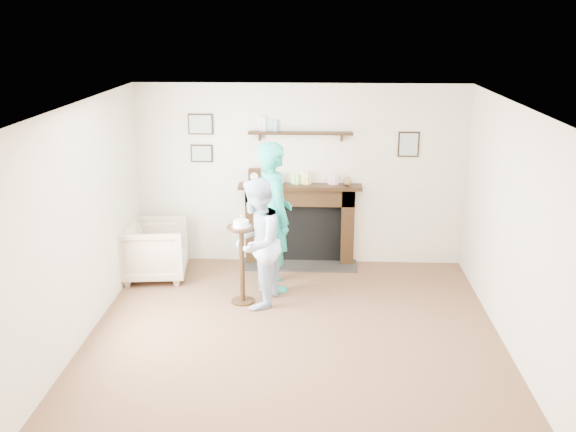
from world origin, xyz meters
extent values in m
plane|color=brown|center=(0.00, 0.00, 0.00)|extent=(5.00, 5.00, 0.00)
cube|color=beige|center=(0.00, 2.50, 1.25)|extent=(4.50, 0.04, 2.50)
cube|color=beige|center=(-2.25, 0.00, 1.25)|extent=(0.04, 5.00, 2.50)
cube|color=beige|center=(2.25, 0.00, 1.25)|extent=(0.04, 5.00, 2.50)
cube|color=white|center=(0.00, 0.00, 2.50)|extent=(4.50, 5.00, 0.04)
cube|color=black|center=(-0.66, 2.40, 0.55)|extent=(0.18, 0.20, 1.10)
cube|color=black|center=(0.66, 2.40, 0.55)|extent=(0.18, 0.20, 1.10)
cube|color=black|center=(0.00, 2.40, 0.98)|extent=(1.50, 0.20, 0.24)
cube|color=black|center=(0.00, 2.47, 0.43)|extent=(1.14, 0.06, 0.86)
cube|color=#292725|center=(0.00, 2.28, 0.01)|extent=(1.60, 0.44, 0.03)
cube|color=black|center=(0.00, 2.37, 1.12)|extent=(1.68, 0.26, 0.05)
cube|color=black|center=(0.00, 2.42, 1.85)|extent=(1.40, 0.15, 0.03)
cube|color=black|center=(-1.35, 2.48, 1.95)|extent=(0.34, 0.03, 0.28)
cube|color=black|center=(-1.35, 2.48, 1.55)|extent=(0.30, 0.03, 0.24)
cube|color=black|center=(1.45, 2.48, 1.70)|extent=(0.28, 0.03, 0.34)
cube|color=black|center=(-0.62, 2.37, 1.26)|extent=(0.16, 0.09, 0.22)
cylinder|color=#ECE5CC|center=(-0.62, 2.32, 1.27)|extent=(0.11, 0.01, 0.11)
sphere|color=green|center=(0.64, 2.37, 1.21)|extent=(0.12, 0.12, 0.12)
imported|color=tan|center=(-1.90, 1.81, 0.00)|extent=(0.92, 0.90, 0.76)
imported|color=#ACBED7|center=(-0.47, 1.02, 0.00)|extent=(0.72, 0.86, 1.57)
imported|color=#1FB59D|center=(-0.30, 1.57, 0.00)|extent=(0.67, 0.81, 1.90)
cylinder|color=black|center=(-0.66, 1.08, 0.01)|extent=(0.29, 0.29, 0.02)
cylinder|color=black|center=(-0.66, 1.08, 0.48)|extent=(0.06, 0.06, 0.92)
cylinder|color=black|center=(-0.66, 1.08, 0.96)|extent=(0.35, 0.35, 0.03)
cylinder|color=silver|center=(-0.66, 1.08, 0.97)|extent=(0.23, 0.23, 0.01)
cylinder|color=white|center=(-0.66, 1.08, 1.01)|extent=(0.18, 0.18, 0.07)
cylinder|color=beige|center=(-0.66, 1.08, 1.07)|extent=(0.01, 0.01, 0.05)
sphere|color=orange|center=(-0.66, 1.08, 1.10)|extent=(0.02, 0.02, 0.02)
camera|label=1|loc=(0.23, -6.06, 3.34)|focal=40.00mm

